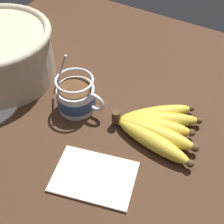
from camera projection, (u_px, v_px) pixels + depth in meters
The scene contains 4 objects.
table at pixel (99, 120), 76.01cm from camera, with size 103.73×103.73×2.52cm.
coffee_mug at pixel (75, 98), 74.35cm from camera, with size 15.23×9.26×15.20cm.
banana_bunch at pixel (156, 127), 70.25cm from camera, with size 21.06×18.42×4.22cm.
napkin at pixel (94, 177), 63.25cm from camera, with size 18.79×15.26×0.60cm.
Camera 1 is at (28.60, -42.34, 57.67)cm, focal length 50.00 mm.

